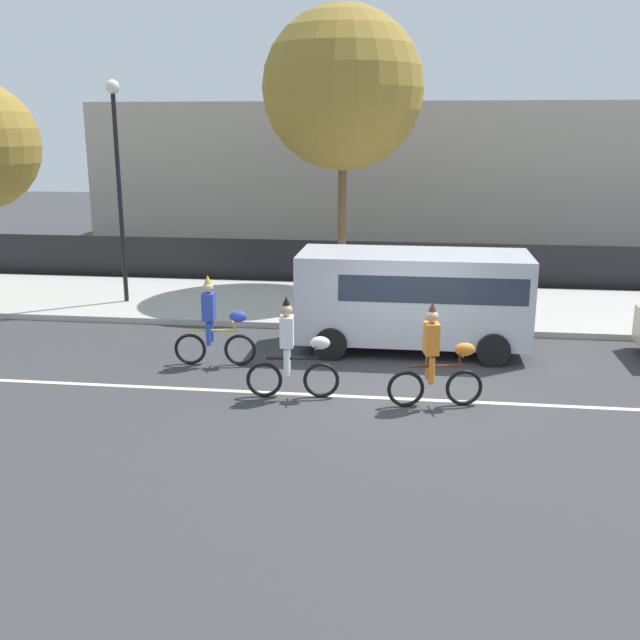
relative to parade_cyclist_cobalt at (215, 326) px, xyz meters
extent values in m
plane|color=#38383A|center=(4.02, -1.02, -0.84)|extent=(80.00, 80.00, 0.00)
cube|color=beige|center=(4.02, -1.52, -0.84)|extent=(36.00, 0.14, 0.01)
cube|color=#ADAAA3|center=(4.02, 5.48, -0.77)|extent=(60.00, 5.00, 0.15)
cube|color=black|center=(4.02, 8.38, -0.14)|extent=(40.00, 0.08, 1.40)
cube|color=#B2A899|center=(5.58, 16.98, 2.01)|extent=(28.00, 8.00, 5.69)
torus|color=black|center=(0.51, 0.04, -0.51)|extent=(0.67, 0.12, 0.67)
torus|color=black|center=(-0.54, -0.04, -0.51)|extent=(0.67, 0.12, 0.67)
cylinder|color=gold|center=(-0.01, 0.00, -0.09)|extent=(0.97, 0.13, 0.05)
cylinder|color=gold|center=(-0.16, -0.01, 0.00)|extent=(0.04, 0.04, 0.18)
cylinder|color=gold|center=(0.40, 0.03, 0.02)|extent=(0.04, 0.04, 0.23)
cylinder|color=gold|center=(0.40, 0.03, 0.14)|extent=(0.07, 0.50, 0.03)
ellipsoid|color=#2D47B2|center=(0.49, 0.04, 0.21)|extent=(0.37, 0.23, 0.24)
cube|color=#2D47B2|center=(-0.11, -0.01, 0.42)|extent=(0.26, 0.34, 0.56)
sphere|color=beige|center=(-0.11, -0.01, 0.82)|extent=(0.22, 0.22, 0.22)
cone|color=gold|center=(-0.11, -0.01, 1.00)|extent=(0.14, 0.14, 0.16)
cylinder|color=#2D47B2|center=(-0.10, -0.15, -0.13)|extent=(0.11, 0.11, 0.48)
cylinder|color=#2D47B2|center=(-0.13, 0.13, -0.13)|extent=(0.11, 0.11, 0.48)
torus|color=black|center=(2.44, -1.64, -0.51)|extent=(0.67, 0.14, 0.67)
torus|color=black|center=(1.39, -1.75, -0.51)|extent=(0.67, 0.14, 0.67)
cylinder|color=black|center=(1.91, -1.69, -0.09)|extent=(0.97, 0.15, 0.05)
cylinder|color=black|center=(1.77, -1.71, 0.00)|extent=(0.04, 0.04, 0.18)
cylinder|color=black|center=(2.33, -1.65, 0.02)|extent=(0.04, 0.04, 0.23)
cylinder|color=black|center=(2.33, -1.65, 0.14)|extent=(0.09, 0.50, 0.03)
ellipsoid|color=white|center=(2.42, -1.64, 0.21)|extent=(0.38, 0.24, 0.24)
cube|color=white|center=(1.82, -1.70, 0.42)|extent=(0.27, 0.34, 0.56)
sphere|color=tan|center=(1.82, -1.70, 0.82)|extent=(0.22, 0.22, 0.22)
cone|color=black|center=(1.82, -1.70, 1.00)|extent=(0.14, 0.14, 0.16)
cylinder|color=white|center=(1.83, -1.84, -0.13)|extent=(0.11, 0.11, 0.48)
cylinder|color=white|center=(1.80, -1.56, -0.13)|extent=(0.11, 0.11, 0.48)
torus|color=black|center=(5.02, -1.70, -0.51)|extent=(0.67, 0.20, 0.67)
torus|color=black|center=(3.99, -1.90, -0.51)|extent=(0.67, 0.20, 0.67)
cylinder|color=#4C2614|center=(4.50, -1.80, -0.09)|extent=(0.96, 0.23, 0.05)
cylinder|color=#4C2614|center=(4.36, -1.83, 0.00)|extent=(0.04, 0.04, 0.18)
cylinder|color=#4C2614|center=(4.92, -1.72, 0.02)|extent=(0.04, 0.04, 0.23)
cylinder|color=#4C2614|center=(4.92, -1.72, 0.14)|extent=(0.13, 0.50, 0.03)
ellipsoid|color=orange|center=(5.00, -1.71, 0.21)|extent=(0.39, 0.26, 0.24)
cube|color=orange|center=(4.40, -1.82, 0.42)|extent=(0.30, 0.36, 0.56)
sphere|color=tan|center=(4.40, -1.82, 0.82)|extent=(0.22, 0.22, 0.22)
cone|color=#4C2614|center=(4.40, -1.82, 1.00)|extent=(0.14, 0.14, 0.16)
cylinder|color=orange|center=(4.43, -1.96, -0.13)|extent=(0.11, 0.11, 0.48)
cylinder|color=orange|center=(4.38, -1.68, -0.13)|extent=(0.11, 0.11, 0.48)
cube|color=silver|center=(4.04, 1.68, 0.39)|extent=(5.00, 2.00, 1.90)
cube|color=#283342|center=(4.44, 1.68, 0.74)|extent=(3.90, 2.02, 0.56)
cylinder|color=black|center=(5.74, 0.68, -0.49)|extent=(0.70, 0.22, 0.70)
cylinder|color=black|center=(5.74, 2.68, -0.49)|extent=(0.70, 0.22, 0.70)
cylinder|color=black|center=(2.34, 0.68, -0.49)|extent=(0.70, 0.22, 0.70)
cylinder|color=black|center=(2.34, 2.68, -0.49)|extent=(0.70, 0.22, 0.70)
cylinder|color=black|center=(-3.83, 4.75, 2.06)|extent=(0.12, 0.12, 5.50)
sphere|color=#EAEACC|center=(-3.83, 4.75, 4.99)|extent=(0.36, 0.36, 0.36)
cylinder|color=brown|center=(1.89, 7.25, 1.37)|extent=(0.24, 0.24, 4.12)
sphere|color=olive|center=(1.89, 7.25, 5.02)|extent=(4.54, 4.54, 4.54)
camera|label=1|loc=(4.12, -14.53, 4.05)|focal=42.00mm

